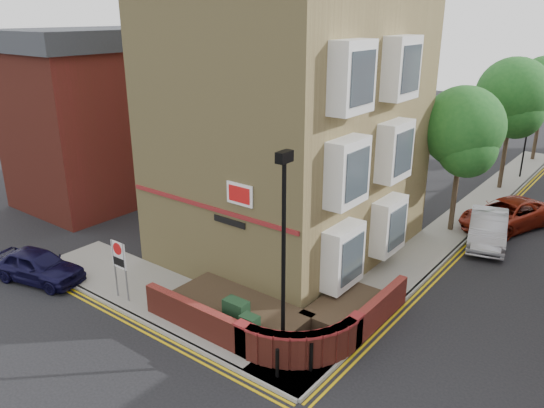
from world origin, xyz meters
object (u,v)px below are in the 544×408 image
(lamppost, at_px, (283,259))
(utility_cabinet_large, at_px, (236,317))
(zone_sign, at_px, (119,260))
(silver_car_near, at_px, (488,228))
(navy_hatchback, at_px, (38,266))

(lamppost, bearing_deg, utility_cabinet_large, 176.99)
(zone_sign, height_order, silver_car_near, zone_sign)
(lamppost, xyz_separation_m, utility_cabinet_large, (-1.90, 0.10, -2.62))
(lamppost, height_order, zone_sign, lamppost)
(zone_sign, distance_m, silver_car_near, 15.82)
(silver_car_near, bearing_deg, zone_sign, -138.54)
(utility_cabinet_large, bearing_deg, lamppost, -3.01)
(lamppost, relative_size, navy_hatchback, 1.67)
(utility_cabinet_large, relative_size, silver_car_near, 0.27)
(lamppost, distance_m, navy_hatchback, 10.91)
(utility_cabinet_large, relative_size, zone_sign, 0.55)
(utility_cabinet_large, distance_m, navy_hatchback, 8.72)
(navy_hatchback, bearing_deg, lamppost, -94.81)
(zone_sign, relative_size, navy_hatchback, 0.58)
(utility_cabinet_large, xyz_separation_m, zone_sign, (-4.70, -0.80, 0.92))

